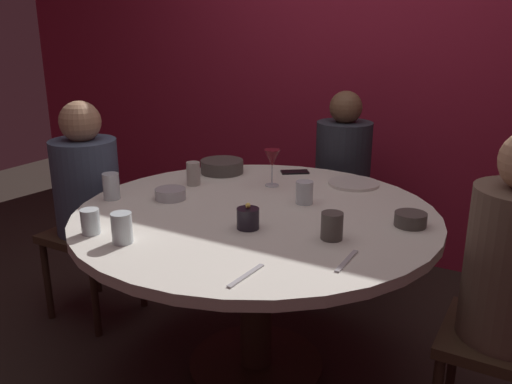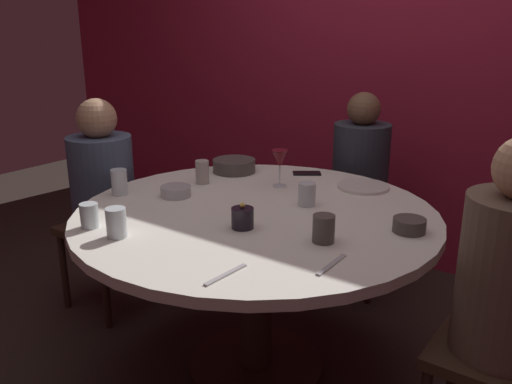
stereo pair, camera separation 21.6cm
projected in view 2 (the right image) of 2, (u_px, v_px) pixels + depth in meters
ground_plane at (256, 366)px, 2.42m from camera, size 8.00×8.00×0.00m
back_wall at (403, 55)px, 3.20m from camera, size 6.00×0.10×2.60m
dining_table at (256, 241)px, 2.23m from camera, size 1.49×1.49×0.75m
seated_diner_left at (102, 182)px, 2.75m from camera, size 0.40×0.40×1.13m
seated_diner_back at (360, 170)px, 2.98m from camera, size 0.40×0.40×1.13m
seated_diner_right at (510, 278)px, 1.66m from camera, size 0.40×0.40×1.18m
candle_holder at (243, 218)px, 1.99m from camera, size 0.09×0.09×0.10m
wine_glass at (280, 160)px, 2.47m from camera, size 0.08×0.08×0.18m
dinner_plate at (363, 186)px, 2.49m from camera, size 0.24×0.24×0.01m
cell_phone at (307, 173)px, 2.72m from camera, size 0.15×0.14×0.01m
bowl_serving_large at (176, 191)px, 2.37m from camera, size 0.13×0.13×0.05m
bowl_salad_center at (409, 225)px, 1.96m from camera, size 0.12×0.12×0.05m
bowl_small_white at (234, 166)px, 2.75m from camera, size 0.22×0.22×0.07m
cup_near_candle at (202, 172)px, 2.55m from camera, size 0.06×0.06×0.11m
cup_by_left_diner at (116, 223)px, 1.91m from camera, size 0.07×0.07×0.11m
cup_by_right_diner at (119, 182)px, 2.38m from camera, size 0.07×0.07×0.12m
cup_center_front at (89, 215)px, 2.00m from camera, size 0.07×0.07×0.09m
cup_far_edge at (307, 194)px, 2.24m from camera, size 0.07×0.07×0.10m
cup_beside_wine at (324, 229)px, 1.86m from camera, size 0.08×0.08×0.10m
fork_near_plate at (331, 265)px, 1.69m from camera, size 0.02×0.18×0.01m
knife_near_plate at (226, 275)px, 1.63m from camera, size 0.03×0.18×0.01m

